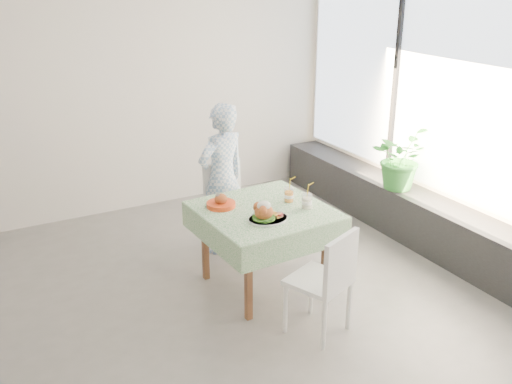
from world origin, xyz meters
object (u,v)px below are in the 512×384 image
diner (222,179)px  chair_near (319,301)px  cafe_table (264,239)px  chair_far (233,225)px  potted_plant (399,157)px  juice_cup_orange (289,195)px  main_dish (266,214)px

diner → chair_near: bearing=76.5°
cafe_table → diner: diner is taller
cafe_table → chair_far: chair_far is taller
chair_near → potted_plant: (1.75, 1.14, 0.56)m
cafe_table → juice_cup_orange: juice_cup_orange is taller
cafe_table → main_dish: size_ratio=3.24×
main_dish → potted_plant: size_ratio=0.51×
chair_far → main_dish: bearing=-100.1°
chair_far → diner: 0.48m
potted_plant → diner: bearing=164.6°
cafe_table → chair_near: (0.04, -0.80, -0.19)m
diner → potted_plant: 1.86m
diner → main_dish: bearing=69.4°
main_dish → chair_near: bearing=-76.2°
main_dish → juice_cup_orange: 0.46m
chair_far → potted_plant: potted_plant is taller
chair_near → juice_cup_orange: bearing=74.5°
chair_far → chair_near: 1.54m
chair_near → juice_cup_orange: 1.03m
cafe_table → main_dish: bearing=-115.8°
cafe_table → juice_cup_orange: (0.27, 0.04, 0.34)m
cafe_table → potted_plant: size_ratio=1.64×
juice_cup_orange → potted_plant: bearing=11.0°
chair_near → cafe_table: bearing=92.7°
diner → potted_plant: bearing=149.7°
cafe_table → potted_plant: (1.79, 0.34, 0.37)m
chair_near → diner: size_ratio=0.58×
chair_near → juice_cup_orange: (0.23, 0.84, 0.53)m
chair_far → main_dish: size_ratio=2.65×
chair_far → diner: bearing=127.3°
diner → main_dish: size_ratio=4.44×
chair_near → diner: bearing=91.4°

